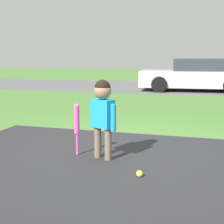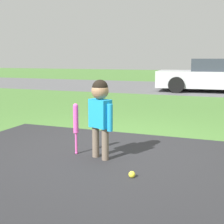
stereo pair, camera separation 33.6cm
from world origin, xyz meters
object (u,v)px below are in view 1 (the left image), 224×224
object	(u,v)px
baseball_bat	(77,122)
child	(103,108)
sports_ball	(140,174)
parked_car	(195,76)

from	to	relation	value
baseball_bat	child	bearing A→B (deg)	-9.35
sports_ball	parked_car	distance (m)	9.40
child	parked_car	bearing A→B (deg)	108.27
sports_ball	baseball_bat	bearing A→B (deg)	150.36
child	parked_car	world-z (taller)	parked_car
child	parked_car	xyz separation A→B (m)	(0.83, 8.92, -0.06)
parked_car	sports_ball	bearing A→B (deg)	83.68
sports_ball	child	bearing A→B (deg)	140.11
sports_ball	parked_car	bearing A→B (deg)	88.35
child	baseball_bat	size ratio (longest dim) A/B	1.47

